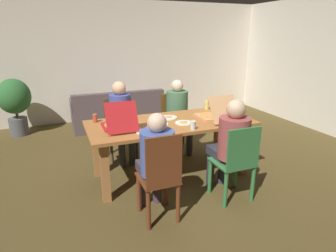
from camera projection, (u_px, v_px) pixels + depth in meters
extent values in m
plane|color=#4F401F|center=(171.00, 174.00, 4.02)|extent=(20.00, 20.00, 0.00)
cube|color=silver|center=(118.00, 61.00, 6.44)|extent=(7.11, 0.12, 2.60)
cube|color=silver|center=(317.00, 65.00, 5.71)|extent=(0.12, 5.42, 2.60)
cube|color=#A66731|center=(171.00, 123.00, 3.78)|extent=(2.18, 0.96, 0.04)
cube|color=#AD723E|center=(105.00, 173.00, 3.26)|extent=(0.09, 0.09, 0.73)
cube|color=#AD723E|center=(244.00, 149.00, 3.93)|extent=(0.09, 0.09, 0.73)
cube|color=#AD723E|center=(96.00, 151.00, 3.87)|extent=(0.09, 0.09, 0.73)
cube|color=#AD723E|center=(218.00, 134.00, 4.54)|extent=(0.09, 0.09, 0.73)
cylinder|color=brown|center=(139.00, 193.00, 3.11)|extent=(0.05, 0.05, 0.45)
cylinder|color=brown|center=(166.00, 188.00, 3.23)|extent=(0.05, 0.05, 0.45)
cylinder|color=brown|center=(148.00, 210.00, 2.81)|extent=(0.05, 0.05, 0.45)
cylinder|color=brown|center=(178.00, 203.00, 2.92)|extent=(0.05, 0.05, 0.45)
cube|color=brown|center=(158.00, 178.00, 2.95)|extent=(0.38, 0.41, 0.02)
cube|color=brown|center=(164.00, 162.00, 2.70)|extent=(0.36, 0.03, 0.52)
cylinder|color=#40333E|center=(142.00, 186.00, 3.23)|extent=(0.10, 0.10, 0.47)
cylinder|color=#40333E|center=(157.00, 184.00, 3.29)|extent=(0.10, 0.10, 0.47)
cube|color=#40333E|center=(153.00, 167.00, 3.06)|extent=(0.32, 0.29, 0.11)
cylinder|color=#43589B|center=(157.00, 153.00, 2.86)|extent=(0.35, 0.35, 0.46)
sphere|color=beige|center=(157.00, 123.00, 2.76)|extent=(0.19, 0.19, 0.19)
cylinder|color=brown|center=(137.00, 146.00, 4.44)|extent=(0.05, 0.05, 0.45)
cylinder|color=brown|center=(112.00, 149.00, 4.30)|extent=(0.05, 0.05, 0.45)
cylinder|color=brown|center=(131.00, 139.00, 4.73)|extent=(0.05, 0.05, 0.45)
cylinder|color=brown|center=(108.00, 142.00, 4.59)|extent=(0.05, 0.05, 0.45)
cube|color=brown|center=(121.00, 130.00, 4.45)|extent=(0.46, 0.39, 0.02)
cube|color=brown|center=(118.00, 112.00, 4.53)|extent=(0.44, 0.03, 0.46)
cylinder|color=#333837|center=(132.00, 150.00, 4.24)|extent=(0.10, 0.10, 0.47)
cylinder|color=#333837|center=(122.00, 152.00, 4.19)|extent=(0.10, 0.10, 0.47)
cube|color=#333837|center=(124.00, 130.00, 4.27)|extent=(0.28, 0.36, 0.11)
cylinder|color=#424D9B|center=(120.00, 111.00, 4.35)|extent=(0.32, 0.32, 0.50)
sphere|color=#E1AC82|center=(119.00, 88.00, 4.24)|extent=(0.21, 0.21, 0.21)
cylinder|color=#32743C|center=(210.00, 176.00, 3.48)|extent=(0.05, 0.05, 0.45)
cylinder|color=#32743C|center=(235.00, 171.00, 3.61)|extent=(0.05, 0.05, 0.45)
cylinder|color=#32743C|center=(225.00, 190.00, 3.18)|extent=(0.05, 0.05, 0.45)
cylinder|color=#32743C|center=(253.00, 184.00, 3.31)|extent=(0.05, 0.05, 0.45)
cube|color=#32743C|center=(232.00, 162.00, 3.32)|extent=(0.43, 0.41, 0.02)
cube|color=#32743C|center=(244.00, 149.00, 3.08)|extent=(0.41, 0.03, 0.47)
cylinder|color=#2E2F39|center=(211.00, 169.00, 3.65)|extent=(0.10, 0.10, 0.47)
cylinder|color=#2E2F39|center=(222.00, 167.00, 3.71)|extent=(0.10, 0.10, 0.47)
cube|color=#2E2F39|center=(224.00, 152.00, 3.46)|extent=(0.32, 0.34, 0.11)
cylinder|color=#994442|center=(234.00, 138.00, 3.23)|extent=(0.36, 0.36, 0.48)
sphere|color=#D6B08D|center=(236.00, 109.00, 3.13)|extent=(0.21, 0.21, 0.21)
cylinder|color=brown|center=(192.00, 138.00, 4.75)|extent=(0.04, 0.04, 0.45)
cylinder|color=brown|center=(169.00, 141.00, 4.61)|extent=(0.04, 0.04, 0.45)
cylinder|color=brown|center=(183.00, 132.00, 5.05)|extent=(0.04, 0.04, 0.45)
cylinder|color=brown|center=(162.00, 135.00, 4.91)|extent=(0.04, 0.04, 0.45)
cube|color=brown|center=(177.00, 124.00, 4.76)|extent=(0.46, 0.39, 0.02)
cube|color=brown|center=(173.00, 107.00, 4.84)|extent=(0.43, 0.03, 0.47)
cylinder|color=#383738|center=(189.00, 141.00, 4.59)|extent=(0.10, 0.10, 0.47)
cylinder|color=#383738|center=(179.00, 143.00, 4.52)|extent=(0.10, 0.10, 0.47)
cube|color=#383738|center=(181.00, 123.00, 4.60)|extent=(0.32, 0.33, 0.11)
cylinder|color=#47714E|center=(177.00, 106.00, 4.67)|extent=(0.35, 0.35, 0.49)
sphere|color=beige|center=(177.00, 86.00, 4.57)|extent=(0.20, 0.20, 0.20)
cube|color=red|center=(118.00, 126.00, 3.57)|extent=(0.37, 0.37, 0.02)
cylinder|color=gold|center=(118.00, 124.00, 3.57)|extent=(0.33, 0.33, 0.01)
cube|color=red|center=(122.00, 117.00, 3.28)|extent=(0.37, 0.16, 0.34)
cube|color=tan|center=(212.00, 116.00, 3.98)|extent=(0.38, 0.38, 0.03)
cylinder|color=#D18A40|center=(212.00, 115.00, 3.97)|extent=(0.33, 0.33, 0.01)
cube|color=tan|center=(224.00, 109.00, 3.67)|extent=(0.38, 0.21, 0.32)
cylinder|color=white|center=(168.00, 118.00, 3.94)|extent=(0.25, 0.25, 0.01)
cone|color=#D78849|center=(168.00, 117.00, 3.93)|extent=(0.12, 0.12, 0.02)
cylinder|color=white|center=(159.00, 124.00, 3.66)|extent=(0.24, 0.24, 0.01)
cone|color=#CB9046|center=(159.00, 123.00, 3.65)|extent=(0.11, 0.11, 0.02)
cylinder|color=white|center=(145.00, 132.00, 3.37)|extent=(0.23, 0.23, 0.01)
cylinder|color=white|center=(184.00, 123.00, 3.71)|extent=(0.22, 0.22, 0.01)
cone|color=#CE8A36|center=(184.00, 122.00, 3.70)|extent=(0.11, 0.11, 0.02)
cylinder|color=silver|center=(193.00, 125.00, 3.45)|extent=(0.07, 0.07, 0.11)
cylinder|color=#DDC45D|center=(207.00, 105.00, 4.38)|extent=(0.06, 0.06, 0.14)
cylinder|color=#B9452A|center=(95.00, 118.00, 3.73)|extent=(0.06, 0.06, 0.11)
cube|color=#544648|center=(117.00, 116.00, 6.13)|extent=(1.84, 0.89, 0.42)
cube|color=#544648|center=(120.00, 101.00, 5.69)|extent=(1.84, 0.16, 0.37)
cube|color=#544648|center=(76.00, 105.00, 5.75)|extent=(0.20, 0.85, 0.18)
cube|color=#544648|center=(153.00, 99.00, 6.33)|extent=(0.20, 0.85, 0.18)
cylinder|color=#535458|center=(19.00, 126.00, 5.54)|extent=(0.34, 0.34, 0.34)
cylinder|color=brown|center=(17.00, 113.00, 5.46)|extent=(0.05, 0.05, 0.18)
ellipsoid|color=#2E6832|center=(14.00, 96.00, 5.36)|extent=(0.60, 0.60, 0.66)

